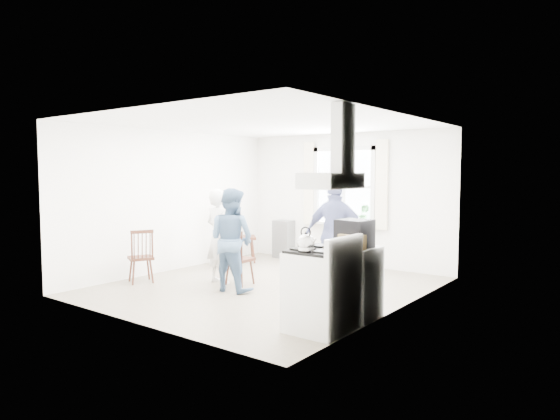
# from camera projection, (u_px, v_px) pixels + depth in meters

# --- Properties ---
(room_shell) EXTENTS (4.62, 5.12, 2.64)m
(room_shell) POSITION_uv_depth(u_px,v_px,m) (266.00, 206.00, 7.93)
(room_shell) COLOR gray
(room_shell) RESTS_ON ground
(window_assembly) EXTENTS (1.88, 0.24, 1.70)m
(window_assembly) POSITION_uv_depth(u_px,v_px,m) (344.00, 191.00, 9.86)
(window_assembly) COLOR white
(window_assembly) RESTS_ON room_shell
(range_hood) EXTENTS (0.45, 0.76, 0.94)m
(range_hood) POSITION_uv_depth(u_px,v_px,m) (335.00, 166.00, 5.57)
(range_hood) COLOR silver
(range_hood) RESTS_ON room_shell
(shelf_unit) EXTENTS (0.40, 0.30, 0.80)m
(shelf_unit) POSITION_uv_depth(u_px,v_px,m) (284.00, 239.00, 10.70)
(shelf_unit) COLOR slate
(shelf_unit) RESTS_ON ground
(gas_stove) EXTENTS (0.68, 0.76, 1.12)m
(gas_stove) POSITION_uv_depth(u_px,v_px,m) (322.00, 289.00, 5.77)
(gas_stove) COLOR white
(gas_stove) RESTS_ON ground
(kettle) EXTENTS (0.20, 0.20, 0.28)m
(kettle) POSITION_uv_depth(u_px,v_px,m) (306.00, 243.00, 5.56)
(kettle) COLOR silver
(kettle) RESTS_ON gas_stove
(low_cabinet) EXTENTS (0.50, 0.55, 0.90)m
(low_cabinet) POSITION_uv_depth(u_px,v_px,m) (357.00, 282.00, 6.29)
(low_cabinet) COLOR silver
(low_cabinet) RESTS_ON ground
(stereo_stack) EXTENTS (0.42, 0.38, 0.35)m
(stereo_stack) POSITION_uv_depth(u_px,v_px,m) (354.00, 234.00, 6.18)
(stereo_stack) COLOR black
(stereo_stack) RESTS_ON low_cabinet
(cardboard_box) EXTENTS (0.32, 0.25, 0.18)m
(cardboard_box) POSITION_uv_depth(u_px,v_px,m) (352.00, 242.00, 6.04)
(cardboard_box) COLOR tan
(cardboard_box) RESTS_ON low_cabinet
(windsor_chair_a) EXTENTS (0.49, 0.48, 0.90)m
(windsor_chair_a) POSITION_uv_depth(u_px,v_px,m) (224.00, 240.00, 9.44)
(windsor_chair_a) COLOR #3F1E14
(windsor_chair_a) RESTS_ON ground
(windsor_chair_b) EXTENTS (0.41, 0.40, 0.91)m
(windsor_chair_b) POSITION_uv_depth(u_px,v_px,m) (236.00, 252.00, 8.04)
(windsor_chair_b) COLOR #3F1E14
(windsor_chair_b) RESTS_ON ground
(windsor_chair_c) EXTENTS (0.50, 0.51, 0.90)m
(windsor_chair_c) POSITION_uv_depth(u_px,v_px,m) (142.00, 250.00, 8.19)
(windsor_chair_c) COLOR #3F1E14
(windsor_chair_c) RESTS_ON ground
(person_left) EXTENTS (0.64, 0.64, 1.56)m
(person_left) POSITION_uv_depth(u_px,v_px,m) (219.00, 236.00, 8.22)
(person_left) COLOR white
(person_left) RESTS_ON ground
(person_mid) EXTENTS (0.82, 0.82, 1.59)m
(person_mid) POSITION_uv_depth(u_px,v_px,m) (231.00, 240.00, 7.69)
(person_mid) COLOR slate
(person_mid) RESTS_ON ground
(person_right) EXTENTS (1.16, 1.16, 1.73)m
(person_right) POSITION_uv_depth(u_px,v_px,m) (336.00, 235.00, 7.73)
(person_right) COLOR navy
(person_right) RESTS_ON ground
(potted_plant) EXTENTS (0.24, 0.24, 0.37)m
(potted_plant) POSITION_uv_depth(u_px,v_px,m) (364.00, 214.00, 9.53)
(potted_plant) COLOR #33733B
(potted_plant) RESTS_ON window_assembly
(windsor_chair_d) EXTENTS (0.65, 0.65, 1.10)m
(windsor_chair_d) POSITION_uv_depth(u_px,v_px,m) (238.00, 229.00, 10.15)
(windsor_chair_d) COLOR #3F1E14
(windsor_chair_d) RESTS_ON ground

